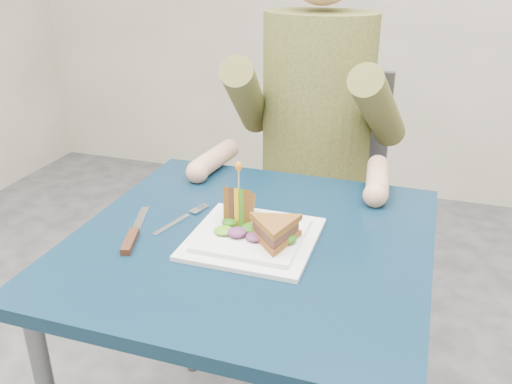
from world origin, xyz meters
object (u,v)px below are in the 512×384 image
(diner, at_px, (317,88))
(knife, at_px, (132,237))
(plate, at_px, (253,237))
(chair, at_px, (319,187))
(sandwich_flat, at_px, (275,231))
(sandwich_upright, at_px, (239,206))
(table, at_px, (251,269))
(fork, at_px, (180,220))

(diner, height_order, knife, diner)
(plate, distance_m, knife, 0.26)
(chair, relative_size, sandwich_flat, 5.20)
(plate, xyz_separation_m, sandwich_upright, (-0.05, 0.04, 0.05))
(table, bearing_deg, plate, -54.52)
(chair, height_order, sandwich_upright, chair)
(diner, xyz_separation_m, sandwich_upright, (-0.04, -0.59, -0.13))
(chair, relative_size, sandwich_upright, 7.14)
(diner, bearing_deg, sandwich_flat, -84.41)
(plate, bearing_deg, sandwich_upright, 136.38)
(diner, distance_m, fork, 0.65)
(chair, distance_m, plate, 0.77)
(table, height_order, chair, chair)
(table, relative_size, fork, 4.26)
(knife, bearing_deg, plate, 17.11)
(chair, bearing_deg, diner, -90.00)
(table, bearing_deg, knife, -159.48)
(sandwich_flat, bearing_deg, chair, 94.78)
(fork, bearing_deg, knife, -118.53)
(sandwich_upright, bearing_deg, plate, -43.62)
(sandwich_upright, xyz_separation_m, knife, (-0.20, -0.12, -0.05))
(plate, xyz_separation_m, knife, (-0.25, -0.08, -0.00))
(table, bearing_deg, chair, 90.00)
(fork, height_order, knife, knife)
(table, relative_size, diner, 1.01)
(diner, bearing_deg, sandwich_upright, -93.71)
(plate, bearing_deg, chair, 90.71)
(table, distance_m, knife, 0.27)
(sandwich_upright, distance_m, fork, 0.15)
(diner, bearing_deg, fork, -106.50)
(sandwich_flat, bearing_deg, fork, 166.03)
(sandwich_flat, xyz_separation_m, sandwich_upright, (-0.10, 0.07, 0.01))
(knife, bearing_deg, diner, 71.48)
(table, height_order, knife, knife)
(sandwich_flat, height_order, sandwich_upright, sandwich_upright)
(table, relative_size, sandwich_flat, 4.20)
(plate, relative_size, sandwich_flat, 1.46)
(diner, relative_size, plate, 2.87)
(sandwich_flat, bearing_deg, knife, -170.44)
(sandwich_upright, bearing_deg, sandwich_flat, -34.40)
(diner, distance_m, knife, 0.77)
(sandwich_flat, bearing_deg, sandwich_upright, 145.60)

